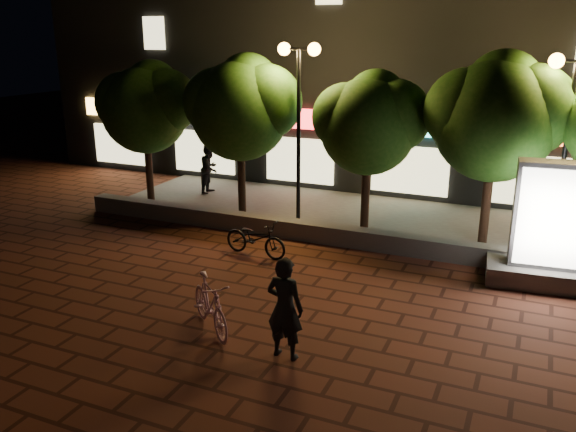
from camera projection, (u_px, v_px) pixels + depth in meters
The scene contains 15 objects.
ground at pixel (270, 301), 12.60m from camera, with size 80.00×80.00×0.00m, color #57271B.
retaining_wall at pixel (332, 234), 16.02m from camera, with size 16.00×0.45×0.50m, color slate.
sidewalk at pixel (359, 217), 18.27m from camera, with size 16.00×5.00×0.08m, color slate.
building_block at pixel (413, 47), 22.48m from camera, with size 28.00×8.12×11.30m.
tree_far_left at pixel (147, 104), 19.04m from camera, with size 3.36×2.80×4.63m.
tree_left at pixel (242, 105), 17.66m from camera, with size 3.60×3.00×4.89m.
tree_mid at pixel (371, 120), 16.21m from camera, with size 3.24×2.70×4.50m.
tree_right at pixel (498, 113), 14.85m from camera, with size 3.72×3.10×5.07m.
street_lamp_left at pixel (299, 88), 16.52m from camera, with size 1.26×0.36×5.18m.
street_lamp_right at pixel (572, 104), 13.89m from camera, with size 1.26×0.36×4.98m.
ad_kiosk at pixel (552, 236), 13.15m from camera, with size 2.74×1.55×2.85m.
scooter_pink at pixel (210, 304), 11.21m from camera, with size 0.52×1.82×1.10m, color #C0819B.
rider at pixel (285, 308), 10.18m from camera, with size 0.69×0.45×1.89m, color black.
scooter_parked at pixel (256, 238), 15.06m from camera, with size 0.63×1.79×0.94m, color black.
pedestrian at pixel (210, 169), 20.65m from camera, with size 0.84×0.66×1.73m, color black.
Camera 1 is at (4.94, -10.37, 5.51)m, focal length 36.63 mm.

